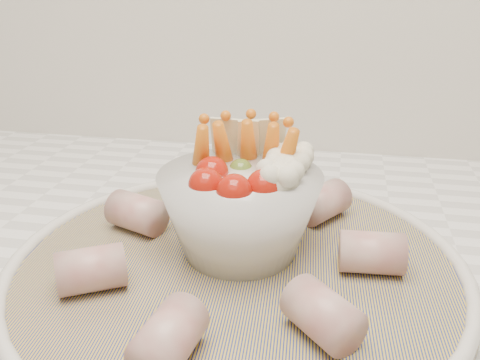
# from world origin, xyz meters

# --- Properties ---
(serving_platter) EXTENTS (0.42, 0.42, 0.02)m
(serving_platter) POSITION_xyz_m (0.03, 1.41, 0.93)
(serving_platter) COLOR navy
(serving_platter) RESTS_ON kitchen_counter
(veggie_bowl) EXTENTS (0.14, 0.14, 0.12)m
(veggie_bowl) POSITION_xyz_m (0.03, 1.43, 0.98)
(veggie_bowl) COLOR silver
(veggie_bowl) RESTS_ON serving_platter
(cured_meat_rolls) EXTENTS (0.27, 0.31, 0.04)m
(cured_meat_rolls) POSITION_xyz_m (0.03, 1.41, 0.95)
(cured_meat_rolls) COLOR #A7504C
(cured_meat_rolls) RESTS_ON serving_platter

